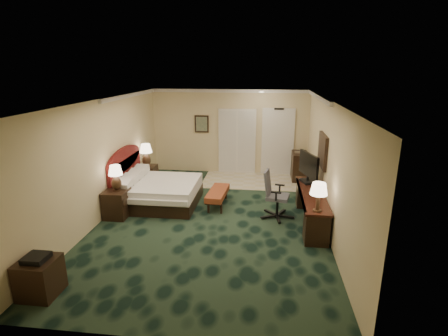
# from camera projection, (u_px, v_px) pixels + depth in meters

# --- Properties ---
(floor) EXTENTS (5.00, 7.50, 0.00)m
(floor) POSITION_uv_depth(u_px,v_px,m) (212.00, 219.00, 8.07)
(floor) COLOR black
(floor) RESTS_ON ground
(ceiling) EXTENTS (5.00, 7.50, 0.00)m
(ceiling) POSITION_uv_depth(u_px,v_px,m) (211.00, 101.00, 7.31)
(ceiling) COLOR silver
(ceiling) RESTS_ON wall_back
(wall_back) EXTENTS (5.00, 0.00, 2.70)m
(wall_back) POSITION_uv_depth(u_px,v_px,m) (230.00, 132.00, 11.26)
(wall_back) COLOR beige
(wall_back) RESTS_ON ground
(wall_front) EXTENTS (5.00, 0.00, 2.70)m
(wall_front) POSITION_uv_depth(u_px,v_px,m) (163.00, 246.00, 4.11)
(wall_front) COLOR beige
(wall_front) RESTS_ON ground
(wall_left) EXTENTS (0.00, 7.50, 2.70)m
(wall_left) POSITION_uv_depth(u_px,v_px,m) (104.00, 159.00, 7.97)
(wall_left) COLOR beige
(wall_left) RESTS_ON ground
(wall_right) EXTENTS (0.00, 7.50, 2.70)m
(wall_right) POSITION_uv_depth(u_px,v_px,m) (328.00, 166.00, 7.40)
(wall_right) COLOR beige
(wall_right) RESTS_ON ground
(crown_molding) EXTENTS (5.00, 7.50, 0.10)m
(crown_molding) POSITION_uv_depth(u_px,v_px,m) (211.00, 103.00, 7.32)
(crown_molding) COLOR white
(crown_molding) RESTS_ON wall_back
(tile_patch) EXTENTS (3.20, 1.70, 0.01)m
(tile_patch) POSITION_uv_depth(u_px,v_px,m) (256.00, 181.00, 10.73)
(tile_patch) COLOR beige
(tile_patch) RESTS_ON ground
(headboard) EXTENTS (0.12, 2.00, 1.40)m
(headboard) POSITION_uv_depth(u_px,v_px,m) (125.00, 173.00, 9.10)
(headboard) COLOR #460A0A
(headboard) RESTS_ON ground
(entry_door) EXTENTS (1.02, 0.06, 2.18)m
(entry_door) POSITION_uv_depth(u_px,v_px,m) (278.00, 142.00, 11.14)
(entry_door) COLOR white
(entry_door) RESTS_ON ground
(closet_doors) EXTENTS (1.20, 0.06, 2.10)m
(closet_doors) POSITION_uv_depth(u_px,v_px,m) (237.00, 142.00, 11.28)
(closet_doors) COLOR silver
(closet_doors) RESTS_ON ground
(wall_art) EXTENTS (0.45, 0.06, 0.55)m
(wall_art) POSITION_uv_depth(u_px,v_px,m) (202.00, 124.00, 11.26)
(wall_art) COLOR #465F4E
(wall_art) RESTS_ON wall_back
(wall_mirror) EXTENTS (0.05, 0.95, 0.75)m
(wall_mirror) POSITION_uv_depth(u_px,v_px,m) (323.00, 151.00, 7.92)
(wall_mirror) COLOR white
(wall_mirror) RESTS_ON wall_right
(bed) EXTENTS (1.89, 1.75, 0.60)m
(bed) POSITION_uv_depth(u_px,v_px,m) (160.00, 193.00, 8.88)
(bed) COLOR white
(bed) RESTS_ON ground
(nightstand_near) EXTENTS (0.52, 0.59, 0.65)m
(nightstand_near) POSITION_uv_depth(u_px,v_px,m) (117.00, 204.00, 8.10)
(nightstand_near) COLOR black
(nightstand_near) RESTS_ON ground
(nightstand_far) EXTENTS (0.46, 0.52, 0.57)m
(nightstand_far) POSITION_uv_depth(u_px,v_px,m) (148.00, 175.00, 10.35)
(nightstand_far) COLOR black
(nightstand_far) RESTS_ON ground
(lamp_near) EXTENTS (0.36, 0.36, 0.60)m
(lamp_near) POSITION_uv_depth(u_px,v_px,m) (116.00, 178.00, 7.93)
(lamp_near) COLOR black
(lamp_near) RESTS_ON nightstand_near
(lamp_far) EXTENTS (0.40, 0.40, 0.67)m
(lamp_far) POSITION_uv_depth(u_px,v_px,m) (146.00, 155.00, 10.12)
(lamp_far) COLOR black
(lamp_far) RESTS_ON nightstand_far
(bed_bench) EXTENTS (0.49, 1.21, 0.40)m
(bed_bench) POSITION_uv_depth(u_px,v_px,m) (218.00, 198.00, 8.80)
(bed_bench) COLOR brown
(bed_bench) RESTS_ON ground
(side_table) EXTENTS (0.55, 0.55, 0.59)m
(side_table) POSITION_uv_depth(u_px,v_px,m) (40.00, 277.00, 5.32)
(side_table) COLOR black
(side_table) RESTS_ON ground
(desk) EXTENTS (0.52, 2.41, 0.70)m
(desk) POSITION_uv_depth(u_px,v_px,m) (311.00, 208.00, 7.81)
(desk) COLOR black
(desk) RESTS_ON ground
(tv) EXTENTS (0.37, 0.90, 0.72)m
(tv) POSITION_uv_depth(u_px,v_px,m) (308.00, 168.00, 8.32)
(tv) COLOR black
(tv) RESTS_ON desk
(desk_lamp) EXTENTS (0.37, 0.37, 0.58)m
(desk_lamp) POSITION_uv_depth(u_px,v_px,m) (318.00, 197.00, 6.67)
(desk_lamp) COLOR black
(desk_lamp) RESTS_ON desk
(desk_chair) EXTENTS (0.75, 0.72, 1.12)m
(desk_chair) POSITION_uv_depth(u_px,v_px,m) (278.00, 195.00, 7.99)
(desk_chair) COLOR #444450
(desk_chair) RESTS_ON ground
(minibar) EXTENTS (0.45, 0.81, 0.86)m
(minibar) POSITION_uv_depth(u_px,v_px,m) (299.00, 166.00, 10.74)
(minibar) COLOR black
(minibar) RESTS_ON ground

